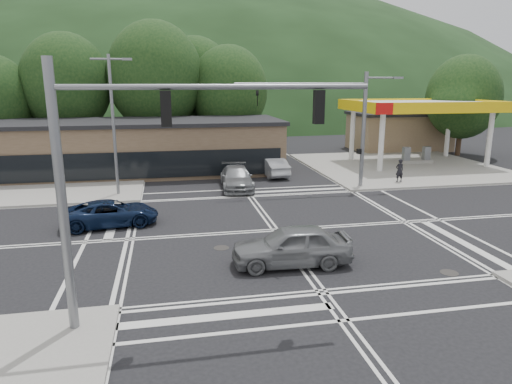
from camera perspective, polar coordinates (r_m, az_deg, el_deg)
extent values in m
plane|color=black|center=(23.25, 2.44, -4.79)|extent=(120.00, 120.00, 0.00)
cube|color=gray|center=(42.30, 17.64, 3.10)|extent=(16.00, 16.00, 0.15)
cube|color=gray|center=(38.42, -25.66, 1.37)|extent=(16.00, 16.00, 0.15)
cylinder|color=silver|center=(38.81, 15.39, 5.98)|extent=(0.44, 0.44, 5.00)
cylinder|color=silver|center=(44.22, 11.95, 7.05)|extent=(0.44, 0.44, 5.00)
cylinder|color=silver|center=(44.17, 27.16, 5.84)|extent=(0.44, 0.44, 5.00)
cylinder|color=silver|center=(48.99, 22.87, 6.90)|extent=(0.44, 0.44, 5.00)
cube|color=silver|center=(43.58, 19.86, 10.15)|extent=(12.00, 8.00, 0.60)
cube|color=yellow|center=(40.20, 22.78, 9.68)|extent=(12.20, 0.25, 0.90)
cube|color=yellow|center=(47.06, 17.35, 10.54)|extent=(12.20, 0.25, 0.90)
cube|color=yellow|center=(40.85, 12.48, 10.45)|extent=(0.25, 8.20, 0.90)
cube|color=yellow|center=(46.93, 26.25, 9.76)|extent=(0.25, 8.20, 0.90)
cube|color=red|center=(37.31, 15.76, 9.99)|extent=(1.40, 0.12, 0.90)
cube|color=gray|center=(44.11, 19.33, 3.61)|extent=(3.00, 1.00, 0.30)
cube|color=slate|center=(43.51, 18.26, 4.50)|extent=(0.60, 0.50, 1.30)
cube|color=slate|center=(44.52, 20.51, 4.51)|extent=(0.60, 0.50, 1.30)
cube|color=#846B4F|center=(53.13, 17.41, 7.13)|extent=(10.00, 6.00, 3.80)
cube|color=brown|center=(38.90, -15.19, 5.26)|extent=(24.00, 8.00, 4.00)
ellipsoid|color=black|center=(111.80, -8.57, 9.72)|extent=(252.00, 126.00, 140.00)
cylinder|color=#382619|center=(46.54, -22.10, 6.57)|extent=(0.50, 0.50, 4.84)
ellipsoid|color=black|center=(46.27, -22.63, 12.38)|extent=(8.00, 8.00, 9.20)
cylinder|color=#382619|center=(45.68, -12.16, 7.42)|extent=(0.50, 0.50, 5.28)
ellipsoid|color=black|center=(45.44, -12.49, 13.90)|extent=(9.00, 9.00, 10.35)
cylinder|color=#382619|center=(46.15, -3.35, 7.21)|extent=(0.50, 0.50, 4.40)
ellipsoid|color=black|center=(45.87, -3.42, 12.56)|extent=(7.60, 7.60, 8.74)
cylinder|color=#382619|center=(49.78, -7.44, 7.84)|extent=(0.50, 0.50, 4.84)
ellipsoid|color=black|center=(49.54, -7.62, 13.29)|extent=(8.40, 8.40, 9.66)
cylinder|color=#382619|center=(50.99, 24.07, 6.42)|extent=(0.50, 0.50, 3.96)
ellipsoid|color=black|center=(50.73, 24.50, 10.75)|extent=(7.20, 7.20, 8.28)
cylinder|color=slate|center=(30.74, -17.37, 7.71)|extent=(0.20, 0.20, 9.00)
cylinder|color=slate|center=(30.64, -17.94, 15.54)|extent=(2.20, 0.12, 0.12)
cube|color=slate|center=(30.54, -15.82, 15.69)|extent=(0.60, 0.25, 0.15)
cylinder|color=slate|center=(32.71, 13.27, 7.41)|extent=(0.28, 0.28, 8.00)
cylinder|color=slate|center=(30.95, 5.77, 13.30)|extent=(9.00, 0.16, 0.16)
imported|color=black|center=(31.43, 8.41, 11.59)|extent=(0.16, 0.20, 1.00)
imported|color=black|center=(30.24, 0.17, 11.66)|extent=(0.16, 0.20, 1.00)
cylinder|color=slate|center=(33.05, 15.57, 13.60)|extent=(2.40, 0.12, 0.12)
cube|color=slate|center=(33.55, 17.30, 13.48)|extent=(0.70, 0.30, 0.15)
cube|color=black|center=(32.78, 12.74, 4.98)|extent=(0.25, 0.30, 0.35)
cylinder|color=slate|center=(13.97, -23.08, -1.32)|extent=(0.28, 0.28, 8.00)
cylinder|color=slate|center=(13.32, -4.68, 12.98)|extent=(9.00, 0.16, 0.16)
cube|color=black|center=(13.26, -11.19, 10.17)|extent=(0.30, 0.25, 1.00)
cube|color=black|center=(14.01, 7.86, 10.47)|extent=(0.30, 0.25, 1.00)
imported|color=#0C1834|center=(24.97, -17.67, -2.53)|extent=(5.07, 2.86, 1.34)
imported|color=slate|center=(18.77, 4.46, -6.70)|extent=(5.00, 2.23, 1.67)
imported|color=#A2A4A9|center=(36.48, 2.01, 3.21)|extent=(2.04, 4.68, 1.49)
imported|color=silver|center=(41.47, 0.03, 4.43)|extent=(1.88, 4.25, 1.42)
imported|color=slate|center=(32.07, -2.43, 1.78)|extent=(2.48, 5.39, 1.53)
imported|color=black|center=(35.13, 17.50, 2.59)|extent=(0.64, 0.43, 1.69)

